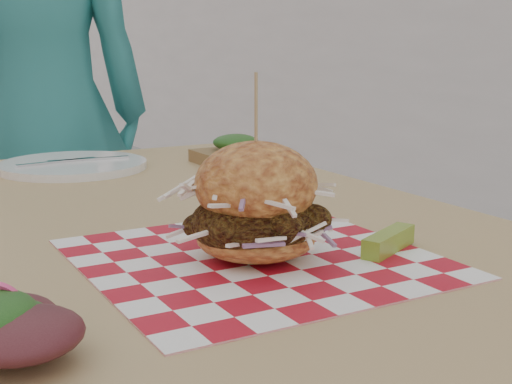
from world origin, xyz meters
TOP-DOWN VIEW (x-y plane):
  - diner at (0.15, 0.71)m, footprint 0.65×0.50m
  - patio_table at (0.06, -0.35)m, footprint 0.80×1.20m
  - patio_chair at (0.08, 0.72)m, footprint 0.52×0.53m
  - paper_liner at (0.08, -0.58)m, footprint 0.36×0.36m
  - sandwich at (0.08, -0.58)m, footprint 0.18×0.18m
  - pickle_spear at (0.22, -0.63)m, footprint 0.10×0.06m
  - place_setting at (0.06, 0.07)m, footprint 0.27×0.27m
  - kraft_tray at (0.35, -0.01)m, footprint 0.15×0.12m

SIDE VIEW (x-z plane):
  - patio_chair at x=0.08m, z-range 0.08..1.03m
  - patio_table at x=0.06m, z-range 0.30..1.05m
  - paper_liner at x=0.08m, z-range 0.75..0.75m
  - place_setting at x=0.06m, z-range 0.75..0.77m
  - pickle_spear at x=0.22m, z-range 0.75..0.77m
  - kraft_tray at x=0.35m, z-range 0.74..0.80m
  - diner at x=0.15m, z-range 0.00..1.59m
  - sandwich at x=0.08m, z-range 0.71..0.91m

